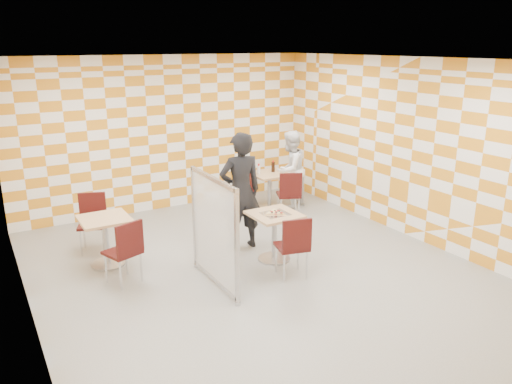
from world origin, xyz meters
TOP-DOWN VIEW (x-y plane):
  - room_shell at (0.00, 0.54)m, footprint 7.00×7.00m
  - main_table at (0.45, 0.24)m, footprint 0.70×0.70m
  - second_table at (1.66, 2.33)m, footprint 0.70×0.70m
  - empty_table at (-1.81, 1.34)m, footprint 0.70×0.70m
  - chair_main_front at (0.34, -0.45)m, footprint 0.51×0.52m
  - chair_second_front at (1.68, 1.66)m, footprint 0.56×0.56m
  - chair_second_side at (1.10, 2.40)m, footprint 0.45×0.44m
  - chair_empty_near at (-1.73, 0.57)m, footprint 0.54×0.55m
  - chair_empty_far at (-1.84, 2.05)m, footprint 0.54×0.55m
  - partition at (-0.70, -0.06)m, footprint 0.08×1.38m
  - man_dark at (0.24, 0.94)m, footprint 0.74×0.53m
  - man_white at (2.09, 2.26)m, footprint 0.93×0.83m
  - pizza_on_foil at (0.45, 0.23)m, footprint 0.40×0.40m
  - sport_bottle at (1.45, 2.41)m, footprint 0.06×0.06m
  - soda_bottle at (1.77, 2.39)m, footprint 0.07×0.07m

SIDE VIEW (x-z plane):
  - main_table at x=0.45m, z-range 0.13..0.88m
  - second_table at x=1.66m, z-range 0.13..0.88m
  - empty_table at x=-1.81m, z-range 0.13..0.88m
  - chair_main_front at x=0.34m, z-range 0.08..1.01m
  - chair_second_front at x=1.68m, z-range 0.08..1.01m
  - chair_second_side at x=1.10m, z-range 0.08..1.01m
  - chair_empty_near at x=-1.73m, z-range 0.08..1.01m
  - chair_empty_far at x=-1.84m, z-range 0.08..1.01m
  - pizza_on_foil at x=0.45m, z-range 0.74..0.79m
  - man_white at x=2.09m, z-range 0.00..1.56m
  - partition at x=-0.70m, z-range 0.02..1.57m
  - sport_bottle at x=1.45m, z-range 0.74..0.94m
  - soda_bottle at x=1.77m, z-range 0.74..0.97m
  - man_dark at x=0.24m, z-range 0.00..1.90m
  - room_shell at x=0.00m, z-range -2.00..5.00m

